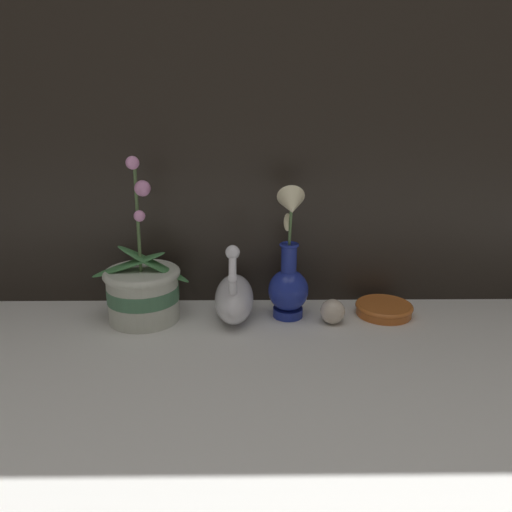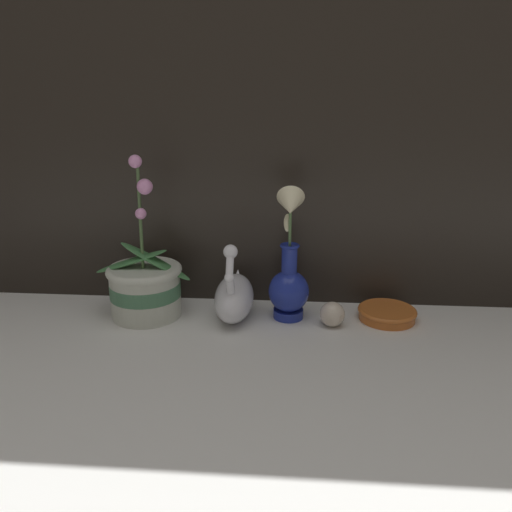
{
  "view_description": "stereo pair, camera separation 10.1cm",
  "coord_description": "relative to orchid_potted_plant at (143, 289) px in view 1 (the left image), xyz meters",
  "views": [
    {
      "loc": [
        -0.03,
        -1.04,
        0.54
      ],
      "look_at": [
        -0.01,
        0.12,
        0.16
      ],
      "focal_mm": 35.0,
      "sensor_mm": 36.0,
      "label": 1
    },
    {
      "loc": [
        0.07,
        -1.04,
        0.54
      ],
      "look_at": [
        -0.01,
        0.12,
        0.16
      ],
      "focal_mm": 35.0,
      "sensor_mm": 36.0,
      "label": 2
    }
  ],
  "objects": [
    {
      "name": "window_backdrop",
      "position": [
        0.3,
        0.13,
        0.52
      ],
      "size": [
        2.8,
        0.03,
        1.2
      ],
      "color": "black",
      "rests_on": "ground_plane"
    },
    {
      "name": "orchid_potted_plant",
      "position": [
        0.0,
        0.0,
        0.0
      ],
      "size": [
        0.24,
        0.19,
        0.41
      ],
      "color": "beige",
      "rests_on": "ground_plane"
    },
    {
      "name": "glass_sphere",
      "position": [
        0.47,
        -0.03,
        -0.05
      ],
      "size": [
        0.06,
        0.06,
        0.06
      ],
      "color": "beige",
      "rests_on": "ground_plane"
    },
    {
      "name": "swan_figurine",
      "position": [
        0.23,
        0.0,
        -0.02
      ],
      "size": [
        0.1,
        0.21,
        0.21
      ],
      "color": "white",
      "rests_on": "ground_plane"
    },
    {
      "name": "blue_vase",
      "position": [
        0.36,
        0.01,
        0.03
      ],
      "size": [
        0.1,
        0.13,
        0.34
      ],
      "color": "navy",
      "rests_on": "ground_plane"
    },
    {
      "name": "amber_dish",
      "position": [
        0.61,
        0.02,
        -0.06
      ],
      "size": [
        0.15,
        0.15,
        0.03
      ],
      "color": "#C66628",
      "rests_on": "ground_plane"
    },
    {
      "name": "ground_plane",
      "position": [
        0.3,
        -0.11,
        -0.08
      ],
      "size": [
        2.8,
        2.8,
        0.0
      ],
      "primitive_type": "plane",
      "color": "silver"
    }
  ]
}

